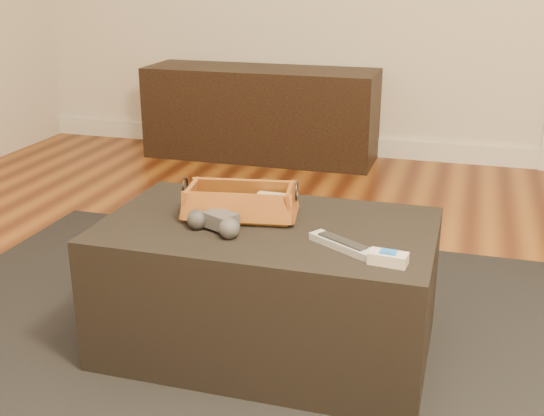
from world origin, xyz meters
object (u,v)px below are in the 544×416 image
(game_controller, at_px, (216,222))
(cream_gadget, at_px, (388,258))
(silver_remote, at_px, (342,244))
(media_cabinet, at_px, (261,113))
(wicker_basket, at_px, (241,204))
(ottoman, at_px, (268,287))
(tv_remote, at_px, (234,211))

(game_controller, xyz_separation_m, cream_gadget, (0.51, -0.08, -0.01))
(silver_remote, bearing_deg, media_cabinet, 112.53)
(media_cabinet, distance_m, cream_gadget, 2.66)
(wicker_basket, bearing_deg, media_cabinet, 105.86)
(ottoman, relative_size, game_controller, 5.19)
(tv_remote, height_order, silver_remote, tv_remote)
(ottoman, height_order, wicker_basket, wicker_basket)
(media_cabinet, height_order, ottoman, media_cabinet)
(ottoman, xyz_separation_m, tv_remote, (-0.11, 0.02, 0.23))
(media_cabinet, relative_size, cream_gadget, 13.66)
(cream_gadget, bearing_deg, ottoman, 153.87)
(silver_remote, bearing_deg, wicker_basket, 155.76)
(media_cabinet, bearing_deg, silver_remote, -67.47)
(game_controller, bearing_deg, media_cabinet, 104.30)
(game_controller, bearing_deg, ottoman, 40.08)
(silver_remote, bearing_deg, ottoman, 154.45)
(game_controller, relative_size, cream_gadget, 1.82)
(tv_remote, bearing_deg, ottoman, -26.13)
(silver_remote, height_order, cream_gadget, cream_gadget)
(tv_remote, distance_m, silver_remote, 0.39)
(media_cabinet, distance_m, wicker_basket, 2.28)
(silver_remote, xyz_separation_m, cream_gadget, (0.13, -0.07, 0.01))
(game_controller, height_order, silver_remote, game_controller)
(tv_remote, xyz_separation_m, game_controller, (-0.01, -0.13, 0.01))
(media_cabinet, height_order, cream_gadget, media_cabinet)
(game_controller, bearing_deg, silver_remote, -2.31)
(wicker_basket, distance_m, silver_remote, 0.39)
(tv_remote, relative_size, cream_gadget, 1.74)
(game_controller, bearing_deg, cream_gadget, -9.33)
(media_cabinet, distance_m, ottoman, 2.33)
(ottoman, xyz_separation_m, wicker_basket, (-0.10, 0.04, 0.25))
(media_cabinet, relative_size, ottoman, 1.44)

